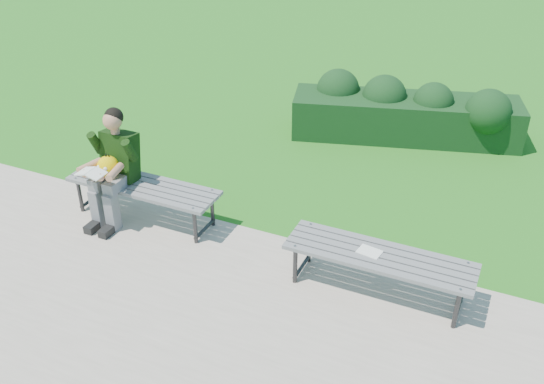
% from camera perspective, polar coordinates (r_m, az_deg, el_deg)
% --- Properties ---
extents(ground, '(80.00, 80.00, 0.00)m').
position_cam_1_polar(ground, '(6.81, 0.19, -4.14)').
color(ground, '#226E15').
rests_on(ground, ground).
extents(walkway, '(30.00, 3.50, 0.02)m').
position_cam_1_polar(walkway, '(5.61, -7.38, -13.35)').
color(walkway, '#B4B098').
rests_on(walkway, ground).
extents(hedge, '(3.34, 1.67, 0.89)m').
position_cam_1_polar(hedge, '(9.10, 12.46, 7.46)').
color(hedge, '#164015').
rests_on(hedge, ground).
extents(bench_left, '(1.80, 0.50, 0.46)m').
position_cam_1_polar(bench_left, '(7.02, -12.03, 0.33)').
color(bench_left, gray).
rests_on(bench_left, walkway).
extents(bench_right, '(1.80, 0.50, 0.46)m').
position_cam_1_polar(bench_right, '(5.85, 10.06, -6.24)').
color(bench_right, gray).
rests_on(bench_right, walkway).
extents(seated_boy, '(0.56, 0.76, 1.31)m').
position_cam_1_polar(seated_boy, '(6.99, -14.74, 2.60)').
color(seated_boy, slate).
rests_on(seated_boy, walkway).
extents(paper_sheet, '(0.24, 0.19, 0.01)m').
position_cam_1_polar(paper_sheet, '(5.84, 9.17, -5.56)').
color(paper_sheet, white).
rests_on(paper_sheet, bench_right).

